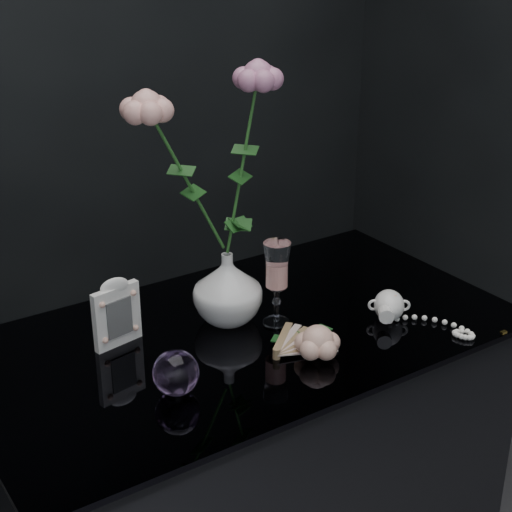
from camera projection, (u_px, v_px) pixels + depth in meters
table at (246, 488)px, 1.67m from camera, size 1.05×0.58×0.76m
vase at (228, 288)px, 1.53m from camera, size 0.17×0.17×0.14m
wine_glass at (277, 284)px, 1.51m from camera, size 0.06×0.06×0.17m
picture_frame at (116, 312)px, 1.44m from camera, size 0.11×0.10×0.14m
paperweight at (176, 373)px, 1.30m from camera, size 0.08×0.08×0.08m
paper_fan at (277, 353)px, 1.42m from camera, size 0.25×0.20×0.02m
loose_rose at (318, 342)px, 1.41m from camera, size 0.18×0.21×0.06m
pearl_jar at (389, 304)px, 1.55m from camera, size 0.29×0.30×0.06m
roses at (211, 158)px, 1.41m from camera, size 0.29×0.10×0.41m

